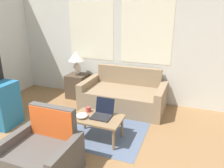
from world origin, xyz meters
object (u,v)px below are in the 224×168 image
at_px(armchair, 44,156).
at_px(cup_navy, 89,109).
at_px(laptop, 103,113).
at_px(coffee_table, 97,120).
at_px(snack_bowl, 82,116).
at_px(couch, 124,96).
at_px(cat_black, 13,145).
at_px(table_lamp, 76,59).

xyz_separation_m(armchair, cup_navy, (0.08, 1.11, 0.17)).
height_order(armchair, laptop, armchair).
height_order(coffee_table, snack_bowl, snack_bowl).
relative_size(cup_navy, snack_bowl, 0.45).
bearing_deg(coffee_table, couch, 89.21).
height_order(couch, cat_black, couch).
relative_size(couch, coffee_table, 2.17).
height_order(couch, coffee_table, couch).
relative_size(table_lamp, laptop, 1.69).
distance_m(laptop, snack_bowl, 0.34).
relative_size(table_lamp, snack_bowl, 2.88).
distance_m(table_lamp, snack_bowl, 1.93).
xyz_separation_m(coffee_table, cat_black, (-1.07, -0.75, -0.25)).
height_order(coffee_table, cat_black, coffee_table).
bearing_deg(coffee_table, cup_navy, 148.73).
bearing_deg(coffee_table, laptop, 51.86).
relative_size(coffee_table, snack_bowl, 4.18).
bearing_deg(snack_bowl, table_lamp, 121.33).
height_order(couch, cup_navy, couch).
height_order(couch, armchair, armchair).
bearing_deg(snack_bowl, armchair, -95.11).
height_order(couch, snack_bowl, couch).
bearing_deg(laptop, armchair, -109.38).
bearing_deg(table_lamp, laptop, -48.50).
bearing_deg(laptop, cup_navy, 168.19).
bearing_deg(coffee_table, snack_bowl, -158.49).
bearing_deg(cup_navy, laptop, -11.81).
height_order(armchair, table_lamp, table_lamp).
height_order(table_lamp, cat_black, table_lamp).
bearing_deg(cat_black, laptop, -1.77).
distance_m(couch, coffee_table, 1.34).
bearing_deg(couch, coffee_table, -90.79).
xyz_separation_m(armchair, laptop, (0.37, 1.05, 0.19)).
bearing_deg(armchair, cup_navy, 85.64).
bearing_deg(couch, armchair, -98.05).
bearing_deg(armchair, table_lamp, 109.77).
relative_size(coffee_table, laptop, 2.44).
relative_size(couch, cat_black, 3.05).
xyz_separation_m(snack_bowl, cat_black, (-0.84, -0.66, -0.33)).
xyz_separation_m(couch, armchair, (-0.33, -2.31, 0.01)).
distance_m(armchair, cup_navy, 1.12).
bearing_deg(couch, laptop, -88.11).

